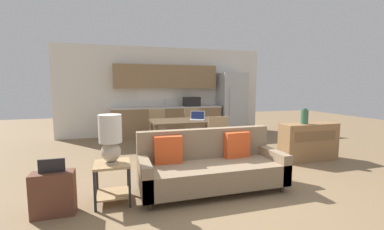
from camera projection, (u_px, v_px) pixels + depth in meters
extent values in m
plane|color=#7F6647|center=(225.00, 190.00, 3.78)|extent=(20.00, 20.00, 0.00)
cube|color=silver|center=(165.00, 91.00, 8.03)|extent=(6.40, 0.06, 2.70)
cube|color=white|center=(156.00, 84.00, 7.89)|extent=(1.17, 0.01, 0.95)
cube|color=#8E704C|center=(168.00, 122.00, 7.81)|extent=(3.28, 0.62, 0.86)
cube|color=silver|center=(167.00, 107.00, 7.76)|extent=(3.31, 0.65, 0.04)
cube|color=#B2B5B7|center=(166.00, 107.00, 7.70)|extent=(0.48, 0.36, 0.01)
cylinder|color=#B7BABC|center=(165.00, 102.00, 7.85)|extent=(0.02, 0.02, 0.24)
cube|color=#8E704C|center=(166.00, 77.00, 7.79)|extent=(3.11, 0.34, 0.70)
cube|color=black|center=(192.00, 102.00, 7.91)|extent=(0.48, 0.36, 0.28)
cube|color=#B7BABC|center=(232.00, 103.00, 8.29)|extent=(0.81, 0.71, 1.93)
cylinder|color=silver|center=(230.00, 101.00, 7.86)|extent=(0.02, 0.02, 0.87)
cube|color=brown|center=(184.00, 121.00, 5.74)|extent=(1.46, 0.91, 0.04)
cylinder|color=brown|center=(157.00, 143.00, 5.21)|extent=(0.05, 0.05, 0.72)
cylinder|color=brown|center=(218.00, 139.00, 5.59)|extent=(0.05, 0.05, 0.72)
cylinder|color=brown|center=(152.00, 136.00, 5.97)|extent=(0.05, 0.05, 0.72)
cylinder|color=brown|center=(206.00, 133.00, 6.35)|extent=(0.05, 0.05, 0.72)
cylinder|color=#3D2D1E|center=(150.00, 206.00, 3.17)|extent=(0.05, 0.05, 0.10)
cylinder|color=#3D2D1E|center=(282.00, 188.00, 3.71)|extent=(0.05, 0.05, 0.10)
cylinder|color=#3D2D1E|center=(145.00, 186.00, 3.78)|extent=(0.05, 0.05, 0.10)
cylinder|color=#3D2D1E|center=(258.00, 174.00, 4.32)|extent=(0.05, 0.05, 0.10)
cube|color=#847056|center=(213.00, 174.00, 3.72)|extent=(2.10, 0.80, 0.31)
cube|color=#847056|center=(205.00, 153.00, 4.01)|extent=(2.10, 0.14, 0.77)
cube|color=#847056|center=(144.00, 176.00, 3.44)|extent=(0.14, 0.80, 0.45)
cube|color=#847056|center=(271.00, 163.00, 3.99)|extent=(0.14, 0.80, 0.45)
cube|color=#E05123|center=(168.00, 150.00, 3.70)|extent=(0.41, 0.15, 0.40)
cube|color=#E05123|center=(237.00, 145.00, 4.01)|extent=(0.41, 0.15, 0.40)
cube|color=tan|center=(112.00, 164.00, 3.32)|extent=(0.45, 0.45, 0.03)
cube|color=tan|center=(113.00, 194.00, 3.37)|extent=(0.41, 0.41, 0.02)
cube|color=#232326|center=(95.00, 192.00, 3.10)|extent=(0.03, 0.03, 0.50)
cube|color=#232326|center=(130.00, 188.00, 3.22)|extent=(0.03, 0.03, 0.50)
cube|color=#232326|center=(97.00, 180.00, 3.49)|extent=(0.03, 0.03, 0.50)
cube|color=#232326|center=(128.00, 177.00, 3.61)|extent=(0.03, 0.03, 0.50)
cylinder|color=#B2A893|center=(111.00, 162.00, 3.32)|extent=(0.16, 0.16, 0.02)
sphere|color=#B2A893|center=(111.00, 152.00, 3.30)|extent=(0.25, 0.25, 0.25)
cylinder|color=beige|center=(110.00, 129.00, 3.27)|extent=(0.29, 0.29, 0.36)
cube|color=olive|center=(308.00, 142.00, 5.28)|extent=(1.20, 0.39, 0.76)
cube|color=brown|center=(316.00, 136.00, 5.07)|extent=(0.96, 0.01, 0.18)
cylinder|color=#336047|center=(305.00, 117.00, 5.15)|extent=(0.14, 0.14, 0.28)
cylinder|color=#336047|center=(305.00, 109.00, 5.13)|extent=(0.08, 0.08, 0.03)
cube|color=#997A56|center=(215.00, 140.00, 5.23)|extent=(0.45, 0.45, 0.04)
cube|color=#997A56|center=(218.00, 129.00, 5.02)|extent=(0.40, 0.06, 0.49)
cylinder|color=black|center=(220.00, 148.00, 5.46)|extent=(0.03, 0.03, 0.41)
cylinder|color=black|center=(204.00, 149.00, 5.39)|extent=(0.03, 0.03, 0.41)
cylinder|color=black|center=(225.00, 152.00, 5.13)|extent=(0.03, 0.03, 0.41)
cylinder|color=black|center=(209.00, 153.00, 5.06)|extent=(0.03, 0.03, 0.41)
cube|color=#997A56|center=(194.00, 129.00, 6.58)|extent=(0.43, 0.43, 0.04)
cube|color=#997A56|center=(192.00, 118.00, 6.74)|extent=(0.40, 0.04, 0.49)
cylinder|color=black|center=(190.00, 139.00, 6.39)|extent=(0.03, 0.03, 0.41)
cylinder|color=black|center=(203.00, 138.00, 6.50)|extent=(0.03, 0.03, 0.41)
cylinder|color=black|center=(186.00, 137.00, 6.71)|extent=(0.03, 0.03, 0.41)
cylinder|color=black|center=(198.00, 136.00, 6.82)|extent=(0.03, 0.03, 0.41)
cube|color=#997A56|center=(158.00, 130.00, 6.38)|extent=(0.46, 0.46, 0.04)
cube|color=#997A56|center=(157.00, 119.00, 6.54)|extent=(0.40, 0.07, 0.49)
cylinder|color=black|center=(151.00, 141.00, 6.21)|extent=(0.03, 0.03, 0.41)
cylinder|color=black|center=(165.00, 140.00, 6.27)|extent=(0.03, 0.03, 0.41)
cylinder|color=black|center=(151.00, 138.00, 6.54)|extent=(0.03, 0.03, 0.41)
cylinder|color=black|center=(164.00, 137.00, 6.60)|extent=(0.03, 0.03, 0.41)
cube|color=#B7BABC|center=(197.00, 120.00, 5.69)|extent=(0.38, 0.32, 0.02)
cube|color=#B7BABC|center=(198.00, 115.00, 5.80)|extent=(0.32, 0.17, 0.20)
cube|color=navy|center=(198.00, 115.00, 5.79)|extent=(0.28, 0.14, 0.17)
cube|color=brown|center=(53.00, 194.00, 3.02)|extent=(0.48, 0.22, 0.52)
cube|color=black|center=(52.00, 166.00, 2.98)|extent=(0.29, 0.02, 0.16)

